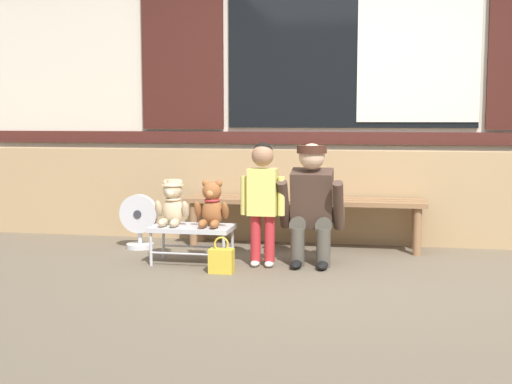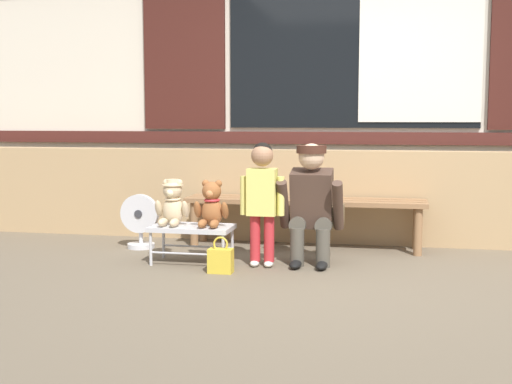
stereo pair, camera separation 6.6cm
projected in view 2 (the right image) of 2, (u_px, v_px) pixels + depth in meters
The scene contains 11 objects.
ground_plane at pixel (333, 278), 4.79m from camera, with size 60.00×60.00×0.00m, color brown.
brick_low_wall at pixel (347, 196), 6.13m from camera, with size 8.21×0.25×0.85m, color tan.
shop_facade at pixel (353, 45), 6.48m from camera, with size 8.38×0.26×3.71m.
wooden_bench_long at pixel (305, 206), 5.85m from camera, with size 2.10×0.40×0.44m.
small_display_bench at pixel (192, 230), 5.24m from camera, with size 0.64×0.36×0.30m.
teddy_bear_with_hat at pixel (172, 203), 5.26m from camera, with size 0.28×0.27×0.36m.
teddy_bear_plain at pixel (211, 206), 5.19m from camera, with size 0.28×0.26×0.36m.
child_standing at pixel (262, 190), 5.10m from camera, with size 0.35×0.18×0.96m.
adult_crouching at pixel (313, 204), 5.17m from camera, with size 0.50×0.49×0.95m.
handbag_on_ground at pixel (221, 260), 4.93m from camera, with size 0.18×0.11×0.27m.
floor_fan at pixel (140, 221), 5.86m from camera, with size 0.34×0.24×0.48m.
Camera 2 is at (0.39, -4.71, 1.14)m, focal length 46.75 mm.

